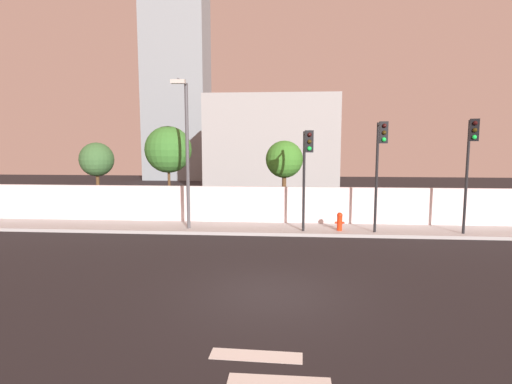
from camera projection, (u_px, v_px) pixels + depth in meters
The scene contains 13 objects.
ground_plane at pixel (271, 295), 11.12m from camera, with size 80.00×80.00×0.00m, color black.
sidewalk at pixel (278, 229), 19.22m from camera, with size 36.00×2.40×0.15m, color #AAAAAA.
perimeter_wall at pixel (279, 205), 20.38m from camera, with size 36.00×0.18×1.80m, color silver.
traffic_light_left at pixel (307, 159), 17.37m from camera, with size 0.38×1.57×4.48m.
traffic_light_center at pixel (471, 152), 16.99m from camera, with size 0.48×1.26×4.94m.
traffic_light_right at pixel (380, 154), 17.32m from camera, with size 0.34×1.18×4.85m.
street_lamp_curbside at pixel (186, 144), 18.41m from camera, with size 0.61×1.73×6.64m.
fire_hydrant at pixel (340, 221), 18.51m from camera, with size 0.44×0.26×0.83m.
roadside_tree_leftmost at pixel (97, 160), 22.06m from camera, with size 1.83×1.83×4.15m.
roadside_tree_midleft at pixel (168, 150), 21.68m from camera, with size 2.48×2.48×5.01m.
roadside_tree_midright at pixel (284, 160), 21.26m from camera, with size 1.95×1.95×4.24m.
low_building_distant at pixel (272, 145), 33.96m from camera, with size 10.61×6.00×7.92m, color #A0A0A0.
tower_on_skyline at pixel (176, 61), 45.61m from camera, with size 6.94×5.00×26.45m, color gray.
Camera 1 is at (0.44, -10.70, 4.11)m, focal length 28.58 mm.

